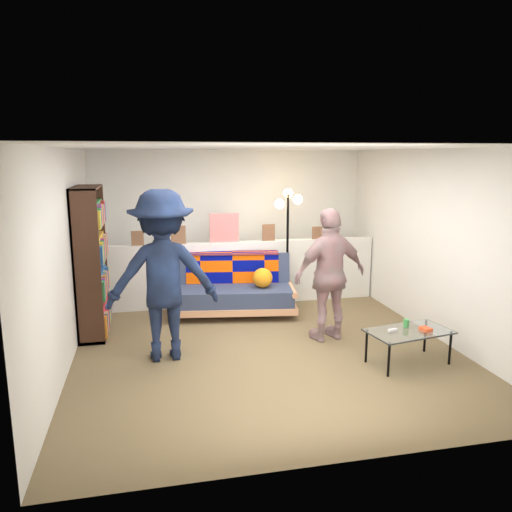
% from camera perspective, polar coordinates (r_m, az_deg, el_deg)
% --- Properties ---
extents(ground, '(5.00, 5.00, 0.00)m').
position_cam_1_polar(ground, '(6.31, 0.78, -10.10)').
color(ground, brown).
rests_on(ground, ground).
extents(room_shell, '(4.60, 5.05, 2.45)m').
position_cam_1_polar(room_shell, '(6.36, -0.14, 5.62)').
color(room_shell, silver).
rests_on(room_shell, ground).
extents(half_wall_ledge, '(4.45, 0.15, 1.00)m').
position_cam_1_polar(half_wall_ledge, '(7.85, -2.17, -1.96)').
color(half_wall_ledge, silver).
rests_on(half_wall_ledge, ground).
extents(ledge_decor, '(2.97, 0.02, 0.45)m').
position_cam_1_polar(ledge_decor, '(7.66, -3.85, 2.86)').
color(ledge_decor, brown).
rests_on(ledge_decor, half_wall_ledge).
extents(futon_sofa, '(1.92, 1.11, 0.78)m').
position_cam_1_polar(futon_sofa, '(7.40, -2.52, -3.87)').
color(futon_sofa, tan).
rests_on(futon_sofa, ground).
extents(bookshelf, '(0.32, 0.97, 1.93)m').
position_cam_1_polar(bookshelf, '(6.81, -18.31, -1.14)').
color(bookshelf, '#321B10').
rests_on(bookshelf, ground).
extents(coffee_table, '(1.00, 0.67, 0.48)m').
position_cam_1_polar(coffee_table, '(5.92, 17.12, -8.37)').
color(coffee_table, black).
rests_on(coffee_table, ground).
extents(floor_lamp, '(0.40, 0.33, 1.82)m').
position_cam_1_polar(floor_lamp, '(7.68, 3.68, 3.72)').
color(floor_lamp, black).
rests_on(floor_lamp, ground).
extents(person_left, '(1.29, 0.77, 1.95)m').
position_cam_1_polar(person_left, '(5.75, -10.59, -2.23)').
color(person_left, black).
rests_on(person_left, ground).
extents(person_right, '(1.05, 0.60, 1.68)m').
position_cam_1_polar(person_right, '(6.33, 8.49, -2.16)').
color(person_right, '#D38990').
rests_on(person_right, ground).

